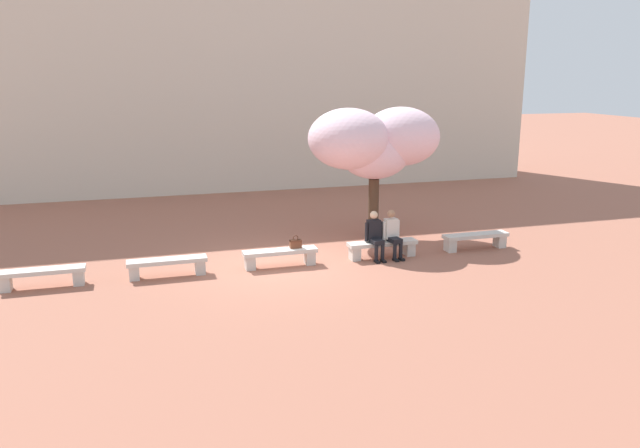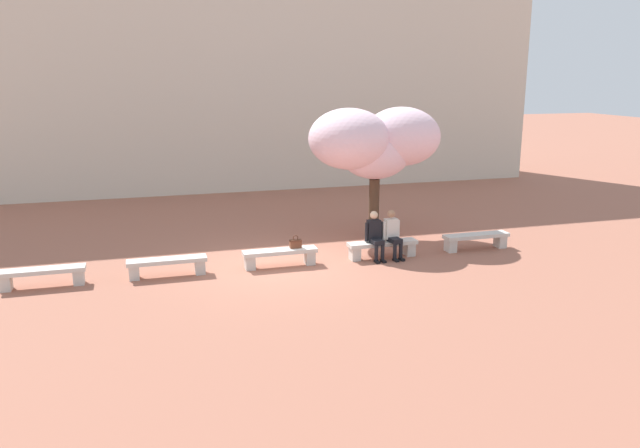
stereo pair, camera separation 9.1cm
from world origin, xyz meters
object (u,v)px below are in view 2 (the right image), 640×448
Objects in this scene: stone_bench_center at (280,255)px; stone_bench_east_end at (476,239)px; stone_bench_near_east at (382,247)px; person_seated_left at (375,234)px; stone_bench_near_west at (167,264)px; handbag at (296,243)px; cherry_tree_main at (374,142)px; person_seated_right at (393,232)px; stone_bench_west_end at (42,274)px.

stone_bench_center is 5.65m from stone_bench_east_end.
person_seated_left is at bearing -167.68° from stone_bench_near_east.
stone_bench_center is 1.00× the size of stone_bench_east_end.
stone_bench_near_west is at bearing 180.00° from stone_bench_near_east.
cherry_tree_main is (2.96, 2.20, 2.29)m from handbag.
person_seated_left is at bearing -179.95° from person_seated_right.
person_seated_right reaches higher than stone_bench_east_end.
person_seated_right is at bearing -11.64° from stone_bench_near_east.
stone_bench_near_west is 1.48× the size of person_seated_right.
stone_bench_center is at bearing 178.81° from person_seated_left.
cherry_tree_main is at bearing 36.63° from handbag.
stone_bench_east_end is (8.47, 0.00, 0.00)m from stone_bench_near_west.
stone_bench_near_west is 8.47m from stone_bench_east_end.
person_seated_right is at bearing -0.99° from stone_bench_center.
stone_bench_near_west is 0.48× the size of cherry_tree_main.
stone_bench_near_east is 1.48× the size of person_seated_right.
person_seated_left is at bearing -179.00° from stone_bench_east_end.
person_seated_left is 3.25m from cherry_tree_main.
stone_bench_west_end is 0.48× the size of cherry_tree_main.
stone_bench_west_end is 1.00× the size of stone_bench_near_west.
stone_bench_west_end is at bearing 180.00° from stone_bench_east_end.
stone_bench_near_west is 1.00× the size of stone_bench_center.
person_seated_left reaches higher than stone_bench_east_end.
person_seated_left reaches higher than stone_bench_near_west.
stone_bench_west_end is 8.24m from person_seated_left.
handbag is at bearing 0.26° from stone_bench_west_end.
stone_bench_center is at bearing -176.25° from handbag.
stone_bench_center and stone_bench_east_end have the same top height.
stone_bench_center is (5.65, 0.00, 0.00)m from stone_bench_west_end.
person_seated_left is at bearing -0.57° from stone_bench_near_west.
stone_bench_west_end is 2.82m from stone_bench_near_west.
stone_bench_near_west is 3.26m from handbag.
stone_bench_center is 1.00× the size of stone_bench_near_east.
cherry_tree_main is (6.20, 2.23, 2.56)m from stone_bench_near_west.
stone_bench_east_end is (11.29, 0.00, 0.00)m from stone_bench_west_end.
person_seated_left is (8.23, -0.05, 0.39)m from stone_bench_west_end.
handbag is at bearing 178.26° from person_seated_right.
stone_bench_east_end is 5.23m from handbag.
handbag is at bearing 177.85° from person_seated_left.
stone_bench_near_east is at bearing 180.00° from stone_bench_east_end.
person_seated_left is 0.50m from person_seated_right.
stone_bench_east_end is at bearing -0.30° from handbag.
stone_bench_west_end is at bearing 180.00° from stone_bench_center.
stone_bench_center is at bearing 0.00° from stone_bench_near_west.
handbag is (-2.16, 0.08, -0.12)m from person_seated_left.
cherry_tree_main reaches higher than person_seated_left.
cherry_tree_main is (-2.27, 2.23, 2.56)m from stone_bench_east_end.
cherry_tree_main is (9.03, 2.23, 2.56)m from stone_bench_west_end.
person_seated_left is (-0.24, -0.05, 0.39)m from stone_bench_near_east.
stone_bench_near_east is at bearing 0.00° from stone_bench_center.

